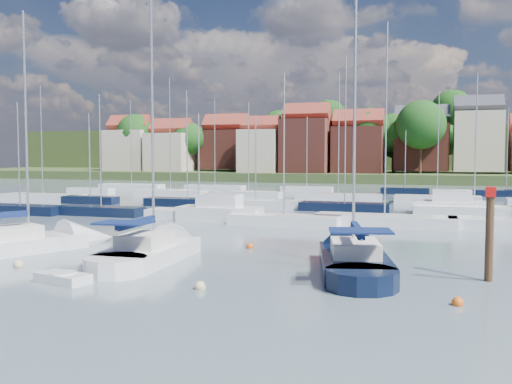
% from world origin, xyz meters
% --- Properties ---
extents(ground, '(260.00, 260.00, 0.00)m').
position_xyz_m(ground, '(0.00, 40.00, 0.00)').
color(ground, '#475460').
rests_on(ground, ground).
extents(sailboat_left, '(7.44, 11.11, 14.92)m').
position_xyz_m(sailboat_left, '(-10.14, 3.43, 0.36)').
color(sailboat_left, white).
rests_on(sailboat_left, ground).
extents(sailboat_centre, '(3.38, 11.31, 15.25)m').
position_xyz_m(sailboat_centre, '(-2.33, 3.35, 0.36)').
color(sailboat_centre, white).
rests_on(sailboat_centre, ground).
extents(sailboat_navy, '(5.59, 12.08, 16.19)m').
position_xyz_m(sailboat_navy, '(8.00, 4.09, 0.35)').
color(sailboat_navy, black).
rests_on(sailboat_navy, ground).
extents(tender, '(2.72, 1.75, 0.54)m').
position_xyz_m(tender, '(-3.49, -3.64, 0.21)').
color(tender, white).
rests_on(tender, ground).
extents(timber_piling, '(0.40, 0.40, 6.44)m').
position_xyz_m(timber_piling, '(14.29, 2.32, 1.13)').
color(timber_piling, '#4C331E').
rests_on(timber_piling, ground).
extents(buoy_c, '(0.52, 0.52, 0.52)m').
position_xyz_m(buoy_c, '(-7.81, -1.32, 0.00)').
color(buoy_c, beige).
rests_on(buoy_c, ground).
extents(buoy_d, '(0.47, 0.47, 0.47)m').
position_xyz_m(buoy_d, '(2.69, -2.91, 0.00)').
color(buoy_d, beige).
rests_on(buoy_d, ground).
extents(buoy_e, '(0.42, 0.42, 0.42)m').
position_xyz_m(buoy_e, '(1.45, 7.55, 0.00)').
color(buoy_e, '#D85914').
rests_on(buoy_e, ground).
extents(buoy_f, '(0.45, 0.45, 0.45)m').
position_xyz_m(buoy_f, '(12.86, -2.37, 0.00)').
color(buoy_f, '#D85914').
rests_on(buoy_f, ground).
extents(marina_field, '(79.62, 41.41, 15.93)m').
position_xyz_m(marina_field, '(1.91, 35.15, 0.43)').
color(marina_field, white).
rests_on(marina_field, ground).
extents(far_shore_town, '(212.46, 90.00, 22.27)m').
position_xyz_m(far_shore_town, '(2.23, 132.67, 4.61)').
color(far_shore_town, '#3C4E27').
rests_on(far_shore_town, ground).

